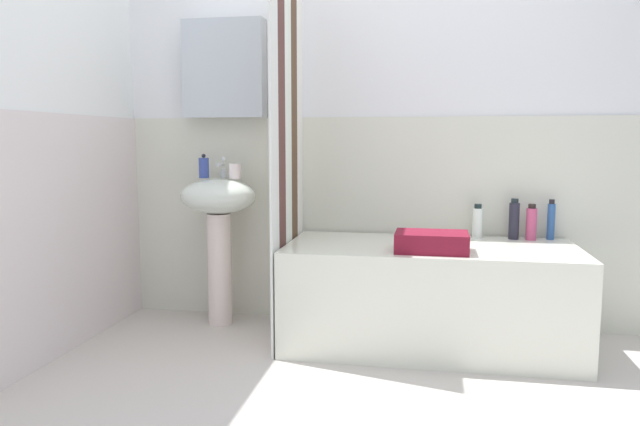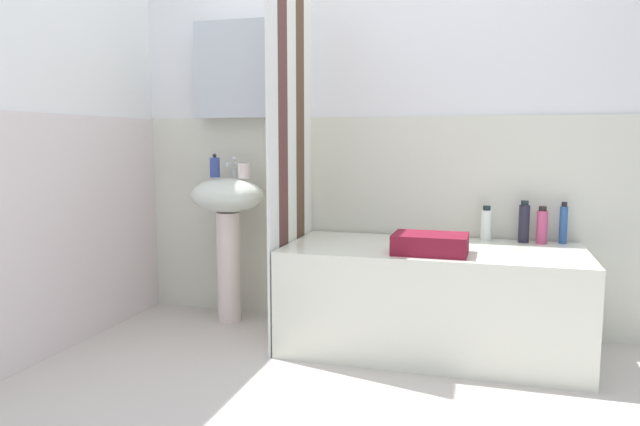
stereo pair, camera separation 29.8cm
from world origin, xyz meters
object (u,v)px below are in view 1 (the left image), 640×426
body_wash_bottle (551,221)px  shampoo_bottle (478,222)px  toothbrush_cup (235,171)px  bathtub (430,296)px  lotion_bottle (531,223)px  conditioner_bottle (514,220)px  soap_dispenser (204,168)px  sink (219,218)px  towel_folded (432,242)px

body_wash_bottle → shampoo_bottle: body_wash_bottle is taller
toothbrush_cup → bathtub: (1.11, -0.19, -0.63)m
lotion_bottle → conditioner_bottle: (-0.09, 0.01, 0.01)m
bathtub → soap_dispenser: bearing=170.6°
conditioner_bottle → shampoo_bottle: size_ratio=1.18×
shampoo_bottle → toothbrush_cup: bearing=-175.8°
toothbrush_cup → body_wash_bottle: 1.77m
sink → shampoo_bottle: size_ratio=4.53×
sink → lotion_bottle: (1.73, 0.10, 0.00)m
towel_folded → soap_dispenser: bearing=163.4°
body_wash_bottle → lotion_bottle: body_wash_bottle is taller
conditioner_bottle → towel_folded: conditioner_bottle is taller
toothbrush_cup → conditioner_bottle: toothbrush_cup is taller
lotion_bottle → conditioner_bottle: 0.09m
toothbrush_cup → bathtub: toothbrush_cup is taller
toothbrush_cup → shampoo_bottle: bearing=4.2°
lotion_bottle → towel_folded: (-0.53, -0.44, -0.04)m
soap_dispenser → bathtub: 1.47m
conditioner_bottle → shampoo_bottle: 0.19m
toothbrush_cup → body_wash_bottle: bearing=3.6°
soap_dispenser → bathtub: (1.31, -0.22, -0.64)m
body_wash_bottle → towel_folded: size_ratio=0.63×
soap_dispenser → body_wash_bottle: size_ratio=0.64×
lotion_bottle → shampoo_bottle: 0.28m
toothbrush_cup → lotion_bottle: 1.66m
lotion_bottle → conditioner_bottle: conditioner_bottle is taller
shampoo_bottle → towel_folded: 0.52m
lotion_bottle → towel_folded: size_ratio=0.56×
bathtub → conditioner_bottle: bearing=31.8°
soap_dispenser → lotion_bottle: size_ratio=0.72×
toothbrush_cup → bathtub: bearing=-9.6°
body_wash_bottle → conditioner_bottle: size_ratio=0.98×
body_wash_bottle → lotion_bottle: 0.11m
bathtub → lotion_bottle: lotion_bottle is taller
toothbrush_cup → towel_folded: 1.21m
soap_dispenser → towel_folded: (1.31, -0.39, -0.33)m
sink → bathtub: 1.26m
sink → towel_folded: (1.20, -0.33, -0.04)m
towel_folded → shampoo_bottle: bearing=61.4°
soap_dispenser → shampoo_bottle: 1.59m
soap_dispenser → shampoo_bottle: (1.56, 0.07, -0.29)m
lotion_bottle → shampoo_bottle: size_ratio=1.05×
lotion_bottle → towel_folded: bearing=-140.5°
towel_folded → bathtub: bearing=90.5°
soap_dispenser → body_wash_bottle: soap_dispenser is taller
body_wash_bottle → towel_folded: (-0.64, -0.47, -0.06)m
towel_folded → sink: bearing=164.5°
soap_dispenser → shampoo_bottle: soap_dispenser is taller
body_wash_bottle → lotion_bottle: size_ratio=1.12×
soap_dispenser → toothbrush_cup: size_ratio=1.65×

